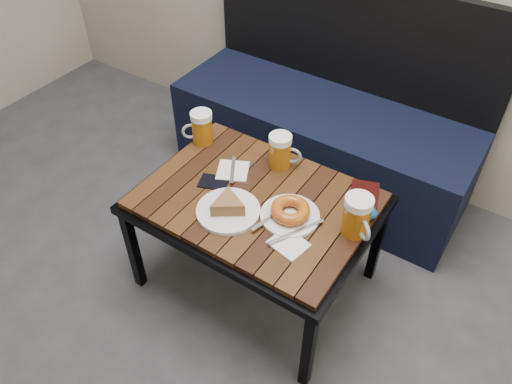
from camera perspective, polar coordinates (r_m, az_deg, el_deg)
The scene contains 12 objects.
bench at distance 2.42m, azimuth 7.70°, elevation 6.49°, with size 1.40×0.50×0.95m.
cafe_table at distance 1.81m, azimuth 0.00°, elevation -1.66°, with size 0.84×0.62×0.47m.
beer_mug_left at distance 2.00m, azimuth -6.26°, elevation 7.35°, with size 0.12×0.12×0.14m.
beer_mug_centre at distance 1.87m, azimuth 2.84°, elevation 4.70°, with size 0.13×0.10×0.14m.
beer_mug_right at distance 1.64m, azimuth 11.47°, elevation -2.71°, with size 0.14×0.12×0.15m.
plate_pie at distance 1.71m, azimuth -3.21°, elevation -1.75°, with size 0.22×0.22×0.06m.
plate_bagel at distance 1.70m, azimuth 3.91°, elevation -2.36°, with size 0.22×0.26×0.06m.
napkin_left at distance 1.88m, azimuth -2.67°, elevation 2.45°, with size 0.15×0.15×0.01m.
napkin_right at distance 1.63m, azimuth 3.74°, elevation -5.94°, with size 0.13×0.12×0.01m.
passport_navy at distance 1.84m, azimuth -4.83°, elevation 1.13°, with size 0.08×0.11×0.01m, color black.
passport_burgundy at distance 1.83m, azimuth 12.28°, elevation -0.23°, with size 0.10×0.14×0.01m, color black.
knit_pouch at distance 1.74m, azimuth 12.05°, elevation -2.00°, with size 0.11×0.07×0.05m, color #051D8C.
Camera 1 is at (0.69, -0.02, 1.70)m, focal length 35.00 mm.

